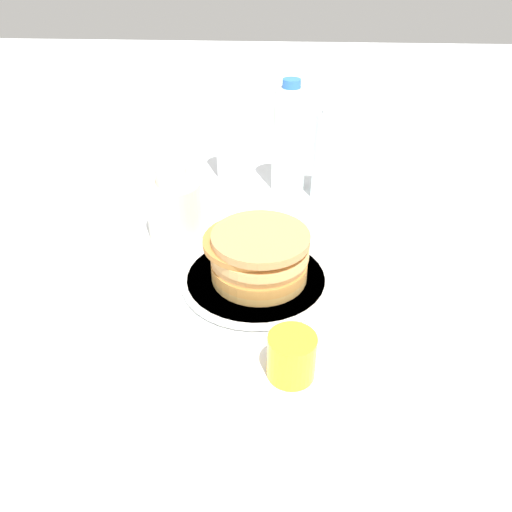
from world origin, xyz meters
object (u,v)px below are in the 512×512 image
Objects in this scene: pancake_stack at (259,256)px; cream_jug at (174,208)px; plate at (256,278)px; water_bottle_far at (289,140)px; juice_glass at (292,356)px; water_bottle_near at (327,156)px; water_bottle_mid at (229,134)px.

pancake_stack is 0.22m from cream_jug.
cream_jug is (-0.14, -0.17, 0.06)m from plate.
juice_glass is at bearing 0.57° from water_bottle_far.
pancake_stack is 0.72× the size of water_bottle_far.
plate is at bearing -164.00° from juice_glass.
water_bottle_near is at bearing 64.56° from water_bottle_far.
plate is 0.22m from juice_glass.
water_bottle_far reaches higher than juice_glass.
water_bottle_far is at bearing 69.38° from water_bottle_mid.
juice_glass is 0.32× the size of water_bottle_near.
water_bottle_far reaches higher than water_bottle_near.
cream_jug is 0.70× the size of water_bottle_near.
water_bottle_far is at bearing 171.52° from plate.
plate is 0.39m from water_bottle_far.
water_bottle_near reaches higher than plate.
pancake_stack is 0.38m from water_bottle_far.
pancake_stack is 2.66× the size of juice_glass.
cream_jug is 0.32m from water_bottle_far.
pancake_stack is 0.78× the size of water_bottle_mid.
water_bottle_near is at bearing 157.38° from plate.
juice_glass is 0.59m from water_bottle_far.
water_bottle_far is (-0.37, 0.05, 0.06)m from pancake_stack.
plate is 1.12× the size of water_bottle_mid.
water_bottle_far is (-0.04, -0.08, 0.02)m from water_bottle_near.
water_bottle_mid is (-0.09, -0.22, 0.01)m from water_bottle_near.
plate is 1.45× the size of pancake_stack.
plate is 0.23m from cream_jug.
cream_jug is (-0.14, -0.17, 0.01)m from pancake_stack.
water_bottle_mid reaches higher than plate.
pancake_stack is at bearing 66.36° from plate.
cream_jug is 0.59× the size of water_bottle_far.
cream_jug is 0.29m from water_bottle_mid.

